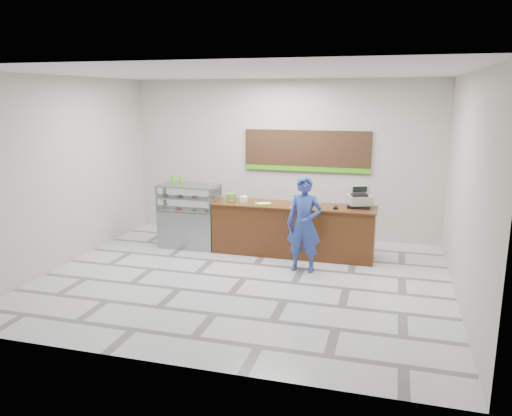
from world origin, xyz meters
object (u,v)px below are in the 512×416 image
(sales_counter, at_px, (293,230))
(serving_tray, at_px, (263,204))
(customer, at_px, (304,224))
(cash_register, at_px, (359,199))
(display_case, at_px, (190,215))

(sales_counter, xyz_separation_m, serving_tray, (-0.59, -0.09, 0.52))
(serving_tray, height_order, customer, customer)
(sales_counter, xyz_separation_m, cash_register, (1.27, 0.15, 0.66))
(sales_counter, distance_m, display_case, 2.23)
(customer, bearing_deg, cash_register, 50.66)
(display_case, height_order, cash_register, cash_register)
(display_case, relative_size, cash_register, 2.35)
(cash_register, relative_size, serving_tray, 1.48)
(display_case, xyz_separation_m, cash_register, (3.49, 0.15, 0.51))
(sales_counter, relative_size, serving_tray, 8.52)
(serving_tray, distance_m, customer, 1.25)
(cash_register, bearing_deg, serving_tray, 166.84)
(cash_register, relative_size, customer, 0.32)
(cash_register, bearing_deg, sales_counter, 166.21)
(display_case, relative_size, customer, 0.76)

